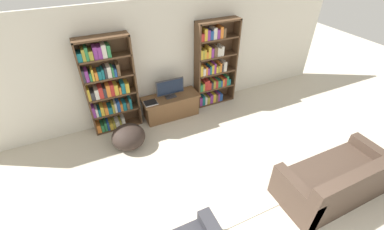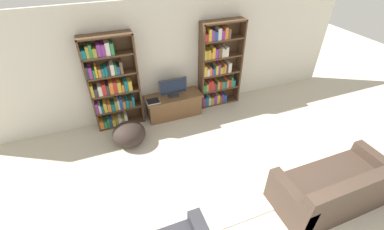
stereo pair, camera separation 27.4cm
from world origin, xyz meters
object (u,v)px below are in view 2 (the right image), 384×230
object	(u,v)px
bookshelf_left	(112,84)
tv_stand	(174,105)
beanbag_ottoman	(129,134)
laptop	(153,101)
couch_right_sofa	(335,189)
television	(173,87)
bookshelf_right	(218,67)

from	to	relation	value
bookshelf_left	tv_stand	xyz separation A→B (m)	(1.29, -0.14, -0.75)
tv_stand	beanbag_ottoman	size ratio (longest dim) A/B	1.96
bookshelf_left	laptop	xyz separation A→B (m)	(0.79, -0.23, -0.47)
bookshelf_left	couch_right_sofa	world-z (taller)	bookshelf_left
tv_stand	bookshelf_left	bearing A→B (deg)	173.78
television	couch_right_sofa	xyz separation A→B (m)	(1.66, -3.24, -0.46)
tv_stand	couch_right_sofa	bearing A→B (deg)	-63.00
laptop	couch_right_sofa	bearing A→B (deg)	-55.76
bookshelf_right	beanbag_ottoman	distance (m)	2.59
television	beanbag_ottoman	xyz separation A→B (m)	(-1.17, -0.62, -0.53)
tv_stand	couch_right_sofa	size ratio (longest dim) A/B	0.68
couch_right_sofa	television	bearing A→B (deg)	117.12
television	laptop	bearing A→B (deg)	-172.15
bookshelf_left	bookshelf_right	world-z (taller)	same
television	beanbag_ottoman	size ratio (longest dim) A/B	0.96
bookshelf_left	television	world-z (taller)	bookshelf_left
tv_stand	beanbag_ottoman	distance (m)	1.33
laptop	beanbag_ottoman	xyz separation A→B (m)	(-0.67, -0.55, -0.31)
television	beanbag_ottoman	world-z (taller)	television
bookshelf_right	laptop	size ratio (longest dim) A/B	7.27
bookshelf_right	television	bearing A→B (deg)	-172.37
bookshelf_right	beanbag_ottoman	bearing A→B (deg)	-161.69
tv_stand	beanbag_ottoman	world-z (taller)	tv_stand
bookshelf_left	laptop	distance (m)	0.95
bookshelf_left	couch_right_sofa	bearing A→B (deg)	-49.06
laptop	bookshelf_left	bearing A→B (deg)	164.01
tv_stand	couch_right_sofa	xyz separation A→B (m)	(1.66, -3.26, 0.04)
tv_stand	laptop	distance (m)	0.58
bookshelf_right	television	xyz separation A→B (m)	(-1.18, -0.16, -0.23)
television	laptop	xyz separation A→B (m)	(-0.50, -0.07, -0.22)
bookshelf_left	couch_right_sofa	xyz separation A→B (m)	(2.95, -3.40, -0.71)
tv_stand	bookshelf_right	bearing A→B (deg)	6.83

